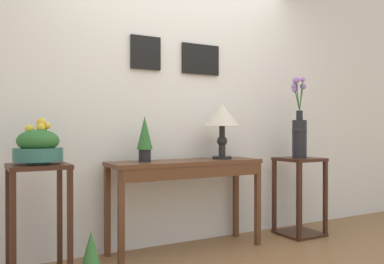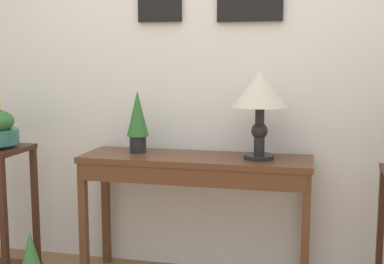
# 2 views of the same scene
# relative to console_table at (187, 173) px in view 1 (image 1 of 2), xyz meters

# --- Properties ---
(back_wall_with_art) EXTENTS (9.00, 0.13, 2.80)m
(back_wall_with_art) POSITION_rel_console_table_xyz_m (0.02, 0.32, 0.72)
(back_wall_with_art) COLOR silver
(back_wall_with_art) RESTS_ON ground
(console_table) EXTENTS (1.36, 0.41, 0.79)m
(console_table) POSITION_rel_console_table_xyz_m (0.00, 0.00, 0.00)
(console_table) COLOR #56331E
(console_table) RESTS_ON ground
(table_lamp) EXTENTS (0.32, 0.32, 0.50)m
(table_lamp) POSITION_rel_console_table_xyz_m (0.37, 0.02, 0.48)
(table_lamp) COLOR black
(table_lamp) RESTS_ON console_table
(potted_plant_on_console) EXTENTS (0.13, 0.13, 0.38)m
(potted_plant_on_console) POSITION_rel_console_table_xyz_m (-0.37, 0.06, 0.31)
(potted_plant_on_console) COLOR black
(potted_plant_on_console) RESTS_ON console_table
(pedestal_stand_left) EXTENTS (0.39, 0.39, 0.82)m
(pedestal_stand_left) POSITION_rel_console_table_xyz_m (-1.24, -0.15, -0.27)
(pedestal_stand_left) COLOR #381E14
(pedestal_stand_left) RESTS_ON ground
(planter_bowl_wide_left) EXTENTS (0.33, 0.33, 0.32)m
(planter_bowl_wide_left) POSITION_rel_console_table_xyz_m (-1.24, -0.15, 0.26)
(planter_bowl_wide_left) COLOR #2D665B
(planter_bowl_wide_left) RESTS_ON pedestal_stand_left
(pedestal_stand_right) EXTENTS (0.39, 0.39, 0.77)m
(pedestal_stand_right) POSITION_rel_console_table_xyz_m (1.24, -0.06, -0.29)
(pedestal_stand_right) COLOR #381E14
(pedestal_stand_right) RESTS_ON ground
(flower_vase_tall_right) EXTENTS (0.15, 0.15, 0.80)m
(flower_vase_tall_right) POSITION_rel_console_table_xyz_m (1.24, -0.06, 0.36)
(flower_vase_tall_right) COLOR black
(flower_vase_tall_right) RESTS_ON pedestal_stand_right
(potted_plant_floor) EXTENTS (0.14, 0.14, 0.36)m
(potted_plant_floor) POSITION_rel_console_table_xyz_m (-0.91, -0.30, -0.48)
(potted_plant_floor) COLOR silver
(potted_plant_floor) RESTS_ON ground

